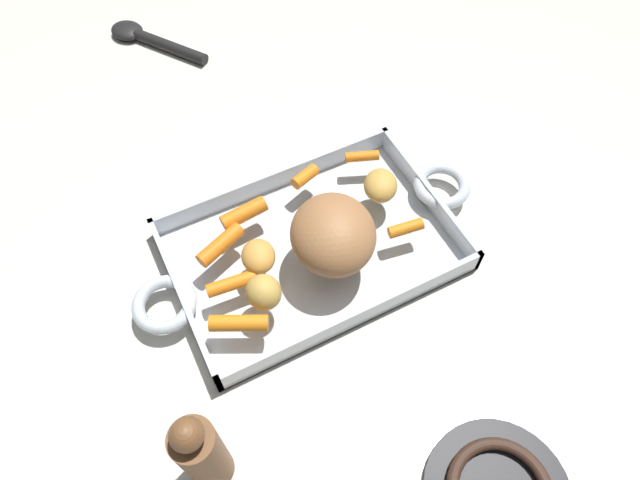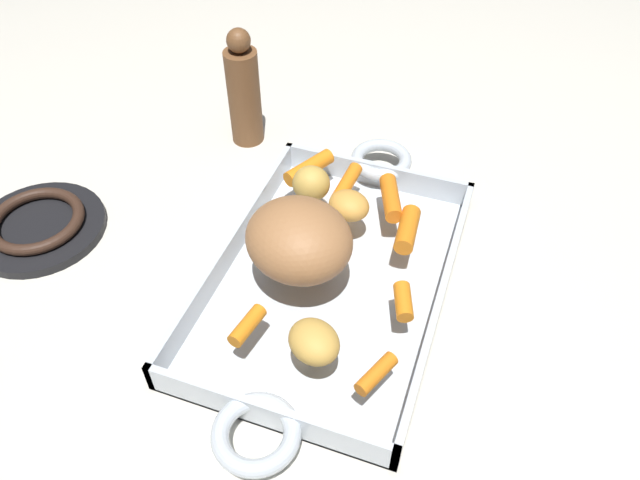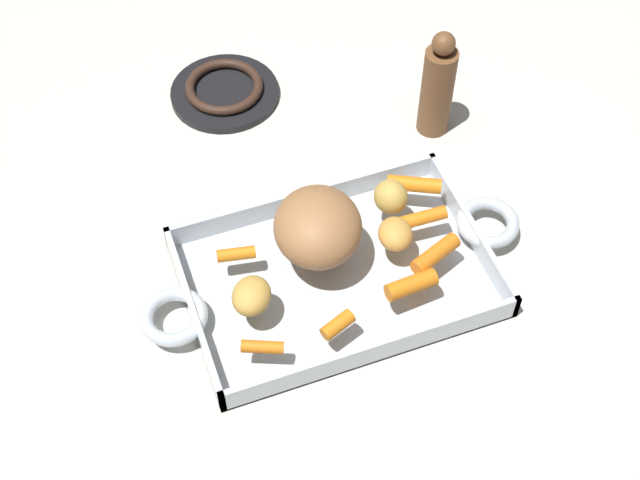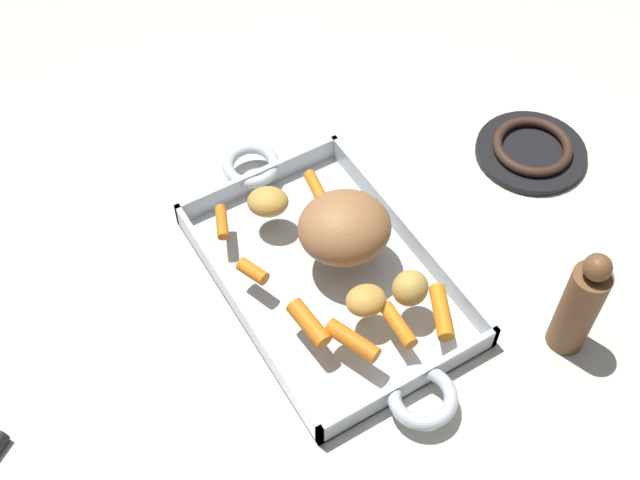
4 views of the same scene
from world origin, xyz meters
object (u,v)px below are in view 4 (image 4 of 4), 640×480
(stove_burner_rear, at_px, (531,150))
(pepper_mill, at_px, (580,306))
(baby_carrot_short, at_px, (253,271))
(potato_near_roast, at_px, (410,288))
(potato_golden_small, at_px, (268,202))
(potato_golden_large, at_px, (366,300))
(baby_carrot_northeast, at_px, (441,312))
(baby_carrot_northwest, at_px, (315,186))
(baby_carrot_center_right, at_px, (309,323))
(baby_carrot_southeast, at_px, (353,341))
(baby_carrot_center_left, at_px, (398,325))
(roasting_dish, at_px, (328,276))
(pork_roast, at_px, (344,228))
(baby_carrot_long, at_px, (222,222))

(stove_burner_rear, xyz_separation_m, pepper_mill, (0.26, -0.16, 0.07))
(baby_carrot_short, relative_size, potato_near_roast, 0.89)
(potato_golden_small, height_order, potato_golden_large, potato_golden_small)
(baby_carrot_northeast, height_order, baby_carrot_northwest, baby_carrot_northeast)
(baby_carrot_short, distance_m, potato_golden_small, 0.10)
(baby_carrot_center_right, bearing_deg, baby_carrot_short, -168.35)
(baby_carrot_northwest, distance_m, potato_golden_large, 0.19)
(baby_carrot_southeast, distance_m, baby_carrot_center_left, 0.06)
(roasting_dish, relative_size, baby_carrot_short, 12.20)
(potato_golden_large, xyz_separation_m, stove_burner_rear, (-0.11, 0.36, -0.04))
(baby_carrot_northwest, distance_m, potato_near_roast, 0.21)
(stove_burner_rear, bearing_deg, baby_carrot_northeast, -59.31)
(pork_roast, xyz_separation_m, potato_golden_large, (0.09, -0.03, -0.02))
(baby_carrot_northeast, relative_size, stove_burner_rear, 0.44)
(roasting_dish, xyz_separation_m, baby_carrot_short, (-0.03, -0.09, 0.03))
(baby_carrot_northeast, relative_size, potato_golden_large, 1.42)
(baby_carrot_center_right, height_order, potato_golden_large, potato_golden_large)
(baby_carrot_short, bearing_deg, baby_carrot_southeast, 19.70)
(baby_carrot_center_right, relative_size, potato_golden_small, 1.16)
(pepper_mill, bearing_deg, stove_burner_rear, 147.90)
(baby_carrot_northeast, xyz_separation_m, baby_carrot_center_right, (-0.07, -0.14, 0.00))
(pork_roast, xyz_separation_m, pepper_mill, (0.23, 0.17, 0.00))
(baby_carrot_center_right, xyz_separation_m, potato_near_roast, (0.03, 0.12, 0.01))
(roasting_dish, relative_size, pepper_mill, 2.92)
(baby_carrot_northwest, bearing_deg, pepper_mill, 24.63)
(baby_carrot_center_left, bearing_deg, baby_carrot_northeast, 77.36)
(roasting_dish, xyz_separation_m, stove_burner_rear, (-0.04, 0.36, -0.00))
(baby_carrot_short, bearing_deg, potato_golden_large, 40.11)
(baby_carrot_long, xyz_separation_m, baby_carrot_northwest, (0.01, 0.13, 0.00))
(baby_carrot_short, bearing_deg, pork_roast, 80.81)
(baby_carrot_long, bearing_deg, potato_near_roast, 33.49)
(baby_carrot_northeast, bearing_deg, baby_carrot_center_left, -102.64)
(baby_carrot_northeast, relative_size, baby_carrot_long, 1.45)
(baby_carrot_southeast, bearing_deg, baby_carrot_northwest, 159.50)
(baby_carrot_long, bearing_deg, baby_carrot_center_right, 5.39)
(pork_roast, bearing_deg, roasting_dish, -66.74)
(baby_carrot_short, xyz_separation_m, potato_golden_large, (0.11, 0.09, 0.01))
(baby_carrot_center_left, height_order, pepper_mill, pepper_mill)
(baby_carrot_northeast, relative_size, pepper_mill, 0.41)
(baby_carrot_long, height_order, baby_carrot_center_right, baby_carrot_center_right)
(potato_near_roast, bearing_deg, roasting_dish, -148.44)
(pork_roast, height_order, potato_golden_small, pork_roast)
(potato_near_roast, bearing_deg, stove_burner_rear, 113.08)
(potato_golden_large, xyz_separation_m, potato_near_roast, (0.02, 0.05, 0.01))
(baby_carrot_northwest, height_order, potato_golden_large, potato_golden_large)
(baby_carrot_northeast, relative_size, potato_golden_small, 1.29)
(baby_carrot_northwest, distance_m, stove_burner_rear, 0.32)
(pork_roast, distance_m, baby_carrot_southeast, 0.15)
(baby_carrot_long, xyz_separation_m, stove_burner_rear, (0.08, 0.45, -0.03))
(baby_carrot_center_right, relative_size, baby_carrot_center_left, 1.02)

